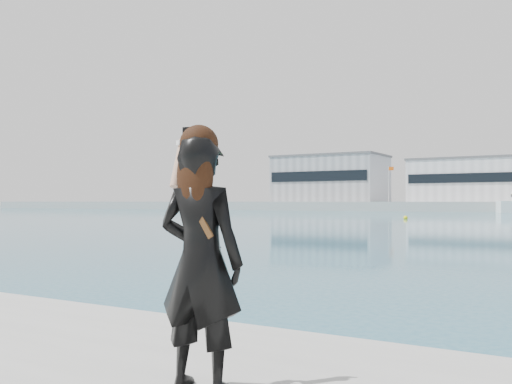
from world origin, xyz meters
TOP-DOWN VIEW (x-y plane):
  - warehouse_grey_left at (-55.00, 127.98)m, footprint 26.52×16.36m
  - warehouse_white at (-22.00, 127.98)m, footprint 24.48×15.35m
  - flagpole_left at (-37.91, 121.00)m, footprint 1.28×0.16m
  - buoy_extra at (-17.02, 60.86)m, footprint 0.50×0.50m
  - woman at (-0.74, -0.83)m, footprint 0.63×0.44m

SIDE VIEW (x-z plane):
  - buoy_extra at x=-17.02m, z-range -0.25..0.25m
  - woman at x=-0.74m, z-range 0.81..2.53m
  - flagpole_left at x=-37.91m, z-range 2.54..10.54m
  - warehouse_white at x=-22.00m, z-range 2.01..11.51m
  - warehouse_grey_left at x=-55.00m, z-range 2.01..13.51m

